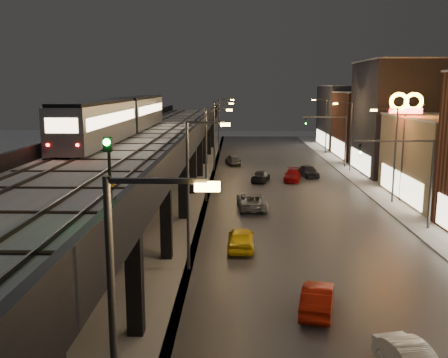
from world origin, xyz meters
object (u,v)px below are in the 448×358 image
object	(u,v)px
car_onc_white	(293,176)
car_onc_red	(309,171)
subway_train	(122,116)
car_taxi	(241,239)
car_mid_dark	(261,177)
car_far_white	(233,160)
car_mid_silver	(251,201)
rail_signal	(109,161)
car_near_white	(317,299)

from	to	relation	value
car_onc_white	car_onc_red	size ratio (longest dim) A/B	1.08
subway_train	car_taxi	world-z (taller)	subway_train
subway_train	car_mid_dark	size ratio (longest dim) A/B	7.79
car_far_white	subway_train	bearing A→B (deg)	53.69
car_far_white	car_mid_dark	bearing A→B (deg)	91.83
car_mid_silver	car_far_white	size ratio (longest dim) A/B	1.25
car_taxi	car_mid_silver	bearing A→B (deg)	-93.76
car_mid_silver	car_onc_red	xyz separation A→B (m)	(7.50, 16.45, -0.02)
subway_train	car_onc_red	distance (m)	24.99
subway_train	car_onc_white	distance (m)	21.82
rail_signal	car_onc_white	distance (m)	43.47
subway_train	car_near_white	world-z (taller)	subway_train
rail_signal	car_onc_red	world-z (taller)	rail_signal
car_taxi	car_mid_silver	world-z (taller)	car_taxi
car_mid_dark	car_far_white	bearing A→B (deg)	-62.80
subway_train	car_mid_dark	distance (m)	18.72
car_near_white	car_mid_silver	distance (m)	21.01
rail_signal	car_far_white	distance (m)	54.30
rail_signal	car_mid_silver	world-z (taller)	rail_signal
car_onc_red	car_mid_silver	bearing A→B (deg)	-124.45
car_mid_dark	car_far_white	distance (m)	13.15
subway_train	car_mid_dark	world-z (taller)	subway_train
car_mid_silver	car_onc_red	bearing A→B (deg)	-117.97
rail_signal	car_onc_white	size ratio (longest dim) A/B	0.58
car_mid_dark	car_onc_white	world-z (taller)	car_onc_white
car_mid_dark	car_onc_white	size ratio (longest dim) A/B	0.93
car_far_white	rail_signal	bearing A→B (deg)	73.39
car_mid_silver	car_mid_dark	size ratio (longest dim) A/B	1.26
car_onc_white	car_onc_red	world-z (taller)	car_onc_red
car_mid_dark	car_onc_red	xyz separation A→B (m)	(6.04, 3.16, 0.10)
subway_train	car_onc_white	xyz separation A→B (m)	(17.27, 10.97, -7.57)
subway_train	car_onc_red	xyz separation A→B (m)	(19.54, 13.65, -7.51)
car_mid_silver	car_far_white	world-z (taller)	car_mid_silver
rail_signal	car_onc_red	xyz separation A→B (m)	(13.14, 44.02, -7.79)
car_taxi	rail_signal	bearing A→B (deg)	75.73
car_mid_silver	car_mid_dark	distance (m)	13.37
car_taxi	car_far_white	bearing A→B (deg)	-87.33
subway_train	car_mid_silver	xyz separation A→B (m)	(12.04, -2.80, -7.49)
subway_train	car_taxi	bearing A→B (deg)	-52.20
rail_signal	car_taxi	xyz separation A→B (m)	(4.59, 16.21, -7.75)
rail_signal	car_taxi	size ratio (longest dim) A/B	0.60
car_taxi	car_near_white	world-z (taller)	car_taxi
car_onc_red	car_far_white	bearing A→B (deg)	124.21
subway_train	car_near_white	xyz separation A→B (m)	(14.63, -23.65, -7.55)
car_taxi	car_onc_white	distance (m)	25.91
car_mid_silver	car_far_white	xyz separation A→B (m)	(-1.79, 26.03, -0.02)
car_taxi	car_onc_red	world-z (taller)	car_taxi
subway_train	car_onc_white	world-z (taller)	subway_train
car_taxi	car_mid_dark	distance (m)	24.78
subway_train	car_far_white	xyz separation A→B (m)	(10.25, 23.23, -7.51)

